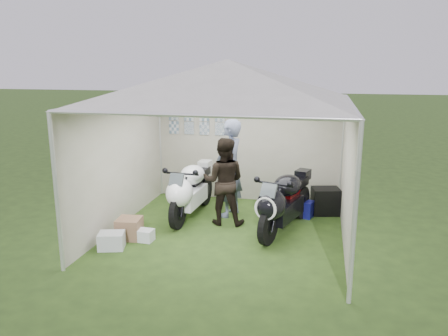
{
  "coord_description": "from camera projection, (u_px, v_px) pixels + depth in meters",
  "views": [
    {
      "loc": [
        1.57,
        -7.16,
        2.91
      ],
      "look_at": [
        -0.14,
        0.35,
        1.08
      ],
      "focal_mm": 35.0,
      "sensor_mm": 36.0,
      "label": 1
    }
  ],
  "objects": [
    {
      "name": "ground",
      "position": [
        227.0,
        232.0,
        7.8
      ],
      "size": [
        80.0,
        80.0,
        0.0
      ],
      "primitive_type": "plane",
      "color": "#273E16",
      "rests_on": "ground"
    },
    {
      "name": "crate_1",
      "position": [
        129.0,
        228.0,
        7.48
      ],
      "size": [
        0.43,
        0.43,
        0.35
      ],
      "primitive_type": "cube",
      "rotation": [
        0.0,
        0.0,
        0.1
      ],
      "color": "brown",
      "rests_on": "ground"
    },
    {
      "name": "canopy_tent",
      "position": [
        228.0,
        85.0,
        7.24
      ],
      "size": [
        5.66,
        5.66,
        3.0
      ],
      "color": "silver",
      "rests_on": "ground"
    },
    {
      "name": "crate_2",
      "position": [
        145.0,
        235.0,
        7.37
      ],
      "size": [
        0.28,
        0.24,
        0.2
      ],
      "primitive_type": "cube",
      "rotation": [
        0.0,
        0.0,
        -0.05
      ],
      "color": "silver",
      "rests_on": "ground"
    },
    {
      "name": "motorcycle_black",
      "position": [
        283.0,
        201.0,
        7.64
      ],
      "size": [
        0.92,
        2.07,
        1.05
      ],
      "rotation": [
        0.0,
        0.0,
        -0.3
      ],
      "color": "black",
      "rests_on": "ground"
    },
    {
      "name": "person_dark_jacket",
      "position": [
        224.0,
        181.0,
        8.04
      ],
      "size": [
        0.83,
        0.67,
        1.63
      ],
      "primitive_type": "imported",
      "rotation": [
        0.0,
        0.0,
        3.21
      ],
      "color": "black",
      "rests_on": "ground"
    },
    {
      "name": "motorcycle_white",
      "position": [
        190.0,
        189.0,
        8.4
      ],
      "size": [
        0.55,
        2.11,
        1.04
      ],
      "rotation": [
        0.0,
        0.0,
        -0.06
      ],
      "color": "black",
      "rests_on": "ground"
    },
    {
      "name": "paddock_stand",
      "position": [
        302.0,
        208.0,
        8.55
      ],
      "size": [
        0.49,
        0.39,
        0.32
      ],
      "primitive_type": "cube",
      "rotation": [
        0.0,
        0.0,
        -0.3
      ],
      "color": "#2022B3",
      "rests_on": "ground"
    },
    {
      "name": "equipment_box",
      "position": [
        325.0,
        201.0,
        8.69
      ],
      "size": [
        0.61,
        0.53,
        0.52
      ],
      "primitive_type": "cube",
      "rotation": [
        0.0,
        0.0,
        0.24
      ],
      "color": "black",
      "rests_on": "ground"
    },
    {
      "name": "person_blue_jacket",
      "position": [
        230.0,
        168.0,
        8.44
      ],
      "size": [
        0.66,
        0.81,
        1.91
      ],
      "primitive_type": "imported",
      "rotation": [
        0.0,
        0.0,
        -1.9
      ],
      "color": "slate",
      "rests_on": "ground"
    },
    {
      "name": "crate_0",
      "position": [
        111.0,
        241.0,
        7.06
      ],
      "size": [
        0.47,
        0.41,
        0.27
      ],
      "primitive_type": "cube",
      "rotation": [
        0.0,
        0.0,
        0.28
      ],
      "color": "silver",
      "rests_on": "ground"
    }
  ]
}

